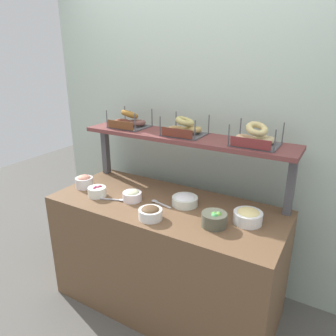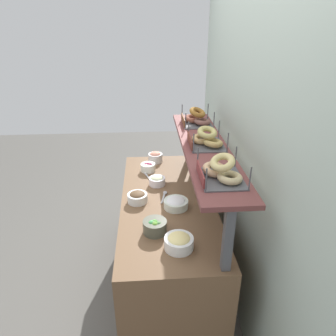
# 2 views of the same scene
# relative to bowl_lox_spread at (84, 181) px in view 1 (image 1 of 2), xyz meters

# --- Properties ---
(ground_plane) EXTENTS (8.00, 8.00, 0.00)m
(ground_plane) POSITION_rel_bowl_lox_spread_xyz_m (0.69, 0.07, -0.90)
(ground_plane) COLOR #595651
(back_wall) EXTENTS (2.83, 0.06, 2.40)m
(back_wall) POSITION_rel_bowl_lox_spread_xyz_m (0.69, 0.62, 0.30)
(back_wall) COLOR #AFC1B2
(back_wall) RESTS_ON ground_plane
(deli_counter) EXTENTS (1.63, 0.70, 0.85)m
(deli_counter) POSITION_rel_bowl_lox_spread_xyz_m (0.69, 0.07, -0.47)
(deli_counter) COLOR brown
(deli_counter) RESTS_ON ground_plane
(shelf_riser_left) EXTENTS (0.05, 0.05, 0.40)m
(shelf_riser_left) POSITION_rel_bowl_lox_spread_xyz_m (-0.06, 0.34, 0.15)
(shelf_riser_left) COLOR #4C4C51
(shelf_riser_left) RESTS_ON deli_counter
(shelf_riser_right) EXTENTS (0.05, 0.05, 0.40)m
(shelf_riser_right) POSITION_rel_bowl_lox_spread_xyz_m (1.45, 0.34, 0.15)
(shelf_riser_right) COLOR #4C4C51
(shelf_riser_right) RESTS_ON deli_counter
(upper_shelf) EXTENTS (1.59, 0.32, 0.03)m
(upper_shelf) POSITION_rel_bowl_lox_spread_xyz_m (0.69, 0.34, 0.37)
(upper_shelf) COLOR brown
(upper_shelf) RESTS_ON shelf_riser_left
(bowl_lox_spread) EXTENTS (0.14, 0.14, 0.10)m
(bowl_lox_spread) POSITION_rel_bowl_lox_spread_xyz_m (0.00, 0.00, 0.00)
(bowl_lox_spread) COLOR silver
(bowl_lox_spread) RESTS_ON deli_counter
(bowl_cream_cheese) EXTENTS (0.18, 0.18, 0.07)m
(bowl_cream_cheese) POSITION_rel_bowl_lox_spread_xyz_m (0.81, 0.12, -0.01)
(bowl_cream_cheese) COLOR silver
(bowl_cream_cheese) RESTS_ON deli_counter
(bowl_beet_salad) EXTENTS (0.13, 0.13, 0.08)m
(bowl_beet_salad) POSITION_rel_bowl_lox_spread_xyz_m (0.20, -0.07, -0.01)
(bowl_beet_salad) COLOR white
(bowl_beet_salad) RESTS_ON deli_counter
(bowl_veggie_mix) EXTENTS (0.15, 0.15, 0.09)m
(bowl_veggie_mix) POSITION_rel_bowl_lox_spread_xyz_m (1.10, -0.04, -0.00)
(bowl_veggie_mix) COLOR #515343
(bowl_veggie_mix) RESTS_ON deli_counter
(bowl_scallion_spread) EXTENTS (0.14, 0.14, 0.08)m
(bowl_scallion_spread) POSITION_rel_bowl_lox_spread_xyz_m (0.46, -0.00, -0.01)
(bowl_scallion_spread) COLOR white
(bowl_scallion_spread) RESTS_ON deli_counter
(bowl_chocolate_spread) EXTENTS (0.15, 0.15, 0.08)m
(bowl_chocolate_spread) POSITION_rel_bowl_lox_spread_xyz_m (0.72, -0.16, -0.01)
(bowl_chocolate_spread) COLOR white
(bowl_chocolate_spread) RESTS_ON deli_counter
(bowl_egg_salad) EXTENTS (0.18, 0.18, 0.09)m
(bowl_egg_salad) POSITION_rel_bowl_lox_spread_xyz_m (1.26, 0.10, -0.00)
(bowl_egg_salad) COLOR white
(bowl_egg_salad) RESTS_ON deli_counter
(serving_spoon_near_plate) EXTENTS (0.18, 0.06, 0.01)m
(serving_spoon_near_plate) POSITION_rel_bowl_lox_spread_xyz_m (0.65, 0.05, -0.04)
(serving_spoon_near_plate) COLOR #B7B7BC
(serving_spoon_near_plate) RESTS_ON deli_counter
(serving_spoon_by_edge) EXTENTS (0.17, 0.08, 0.01)m
(serving_spoon_by_edge) POSITION_rel_bowl_lox_spread_xyz_m (0.36, -0.06, -0.04)
(serving_spoon_by_edge) COLOR #B7B7BC
(serving_spoon_by_edge) RESTS_ON deli_counter
(bagel_basket_cinnamon_raisin) EXTENTS (0.28, 0.25, 0.15)m
(bagel_basket_cinnamon_raisin) POSITION_rel_bowl_lox_spread_xyz_m (0.19, 0.35, 0.43)
(bagel_basket_cinnamon_raisin) COLOR #4C4C51
(bagel_basket_cinnamon_raisin) RESTS_ON upper_shelf
(bagel_basket_sesame) EXTENTS (0.28, 0.26, 0.14)m
(bagel_basket_sesame) POSITION_rel_bowl_lox_spread_xyz_m (0.69, 0.35, 0.43)
(bagel_basket_sesame) COLOR #4C4C51
(bagel_basket_sesame) RESTS_ON upper_shelf
(bagel_basket_plain) EXTENTS (0.29, 0.25, 0.15)m
(bagel_basket_plain) POSITION_rel_bowl_lox_spread_xyz_m (1.20, 0.34, 0.43)
(bagel_basket_plain) COLOR #4C4C51
(bagel_basket_plain) RESTS_ON upper_shelf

